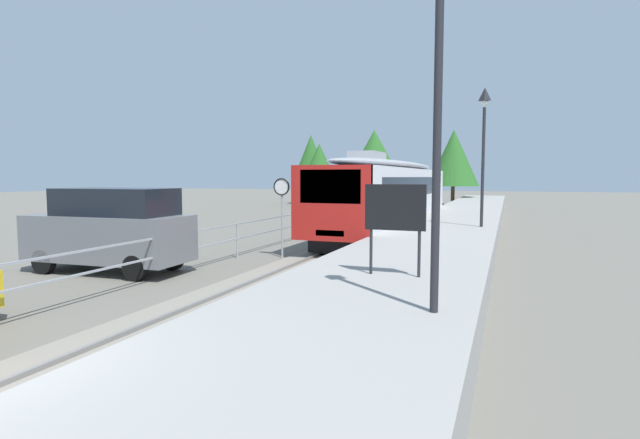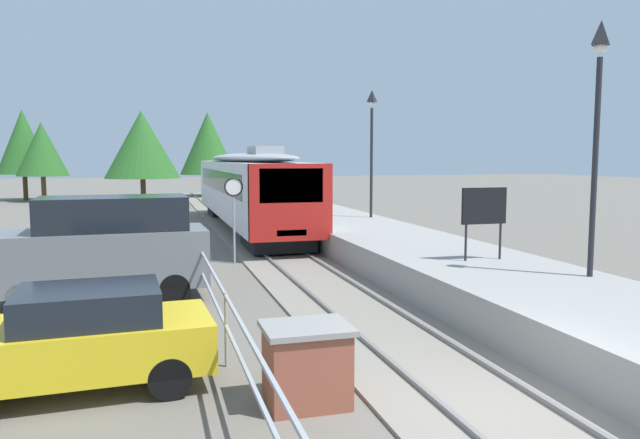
{
  "view_description": "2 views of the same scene",
  "coord_description": "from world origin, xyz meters",
  "px_view_note": "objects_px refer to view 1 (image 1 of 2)",
  "views": [
    {
      "loc": [
        5.54,
        -3.26,
        2.84
      ],
      "look_at": [
        0.4,
        10.4,
        1.6
      ],
      "focal_mm": 28.15,
      "sensor_mm": 36.0,
      "label": 1
    },
    {
      "loc": [
        -4.42,
        -6.61,
        3.43
      ],
      "look_at": [
        0.4,
        10.4,
        1.6
      ],
      "focal_mm": 33.59,
      "sensor_mm": 36.0,
      "label": 2
    }
  ],
  "objects_px": {
    "commuter_train": "(391,191)",
    "platform_lamp_near_end": "(439,48)",
    "platform_notice_board": "(395,211)",
    "platform_lamp_mid_platform": "(484,130)",
    "parked_van_grey": "(110,229)",
    "speed_limit_sign": "(282,198)"
  },
  "relations": [
    {
      "from": "platform_notice_board",
      "to": "speed_limit_sign",
      "type": "distance_m",
      "value": 8.18
    },
    {
      "from": "commuter_train",
      "to": "platform_lamp_near_end",
      "type": "bearing_deg",
      "value": -75.45
    },
    {
      "from": "platform_lamp_near_end",
      "to": "commuter_train",
      "type": "bearing_deg",
      "value": 104.55
    },
    {
      "from": "platform_lamp_mid_platform",
      "to": "parked_van_grey",
      "type": "xyz_separation_m",
      "value": [
        -10.11,
        -8.77,
        -3.33
      ]
    },
    {
      "from": "commuter_train",
      "to": "speed_limit_sign",
      "type": "xyz_separation_m",
      "value": [
        -1.86,
        -9.0,
        -0.02
      ]
    },
    {
      "from": "commuter_train",
      "to": "speed_limit_sign",
      "type": "height_order",
      "value": "commuter_train"
    },
    {
      "from": "commuter_train",
      "to": "platform_notice_board",
      "type": "height_order",
      "value": "commuter_train"
    },
    {
      "from": "speed_limit_sign",
      "to": "parked_van_grey",
      "type": "xyz_separation_m",
      "value": [
        -3.66,
        -4.19,
        -0.83
      ]
    },
    {
      "from": "commuter_train",
      "to": "platform_lamp_mid_platform",
      "type": "bearing_deg",
      "value": -43.93
    },
    {
      "from": "commuter_train",
      "to": "platform_lamp_near_end",
      "type": "height_order",
      "value": "platform_lamp_near_end"
    },
    {
      "from": "platform_lamp_mid_platform",
      "to": "platform_notice_board",
      "type": "relative_size",
      "value": 2.97
    },
    {
      "from": "commuter_train",
      "to": "platform_lamp_mid_platform",
      "type": "height_order",
      "value": "platform_lamp_mid_platform"
    },
    {
      "from": "platform_lamp_near_end",
      "to": "platform_notice_board",
      "type": "xyz_separation_m",
      "value": [
        -1.11,
        2.46,
        -2.44
      ]
    },
    {
      "from": "speed_limit_sign",
      "to": "parked_van_grey",
      "type": "distance_m",
      "value": 5.63
    },
    {
      "from": "platform_lamp_mid_platform",
      "to": "parked_van_grey",
      "type": "relative_size",
      "value": 1.08
    },
    {
      "from": "platform_lamp_near_end",
      "to": "platform_notice_board",
      "type": "distance_m",
      "value": 3.64
    },
    {
      "from": "speed_limit_sign",
      "to": "platform_lamp_near_end",
      "type": "bearing_deg",
      "value": -53.35
    },
    {
      "from": "platform_lamp_mid_platform",
      "to": "parked_van_grey",
      "type": "height_order",
      "value": "platform_lamp_mid_platform"
    },
    {
      "from": "platform_lamp_near_end",
      "to": "parked_van_grey",
      "type": "height_order",
      "value": "platform_lamp_near_end"
    },
    {
      "from": "platform_lamp_near_end",
      "to": "parked_van_grey",
      "type": "distance_m",
      "value": 11.54
    },
    {
      "from": "commuter_train",
      "to": "platform_lamp_mid_platform",
      "type": "distance_m",
      "value": 6.83
    },
    {
      "from": "platform_notice_board",
      "to": "platform_lamp_mid_platform",
      "type": "bearing_deg",
      "value": 84.13
    }
  ]
}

